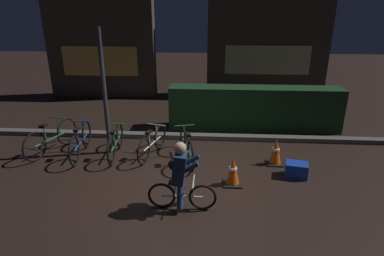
{
  "coord_description": "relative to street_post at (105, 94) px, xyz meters",
  "views": [
    {
      "loc": [
        0.62,
        -5.62,
        3.24
      ],
      "look_at": [
        0.2,
        0.6,
        0.9
      ],
      "focal_mm": 29.62,
      "sensor_mm": 36.0,
      "label": 1
    }
  ],
  "objects": [
    {
      "name": "ground_plane",
      "position": [
        1.82,
        -1.2,
        -1.45
      ],
      "size": [
        40.0,
        40.0,
        0.0
      ],
      "primitive_type": "plane",
      "color": "black"
    },
    {
      "name": "cyclist",
      "position": [
        1.93,
        -2.16,
        -0.82
      ],
      "size": [
        1.19,
        0.51,
        1.25
      ],
      "rotation": [
        0.0,
        0.0,
        -0.01
      ],
      "color": "black",
      "rests_on": "ground"
    },
    {
      "name": "blue_crate",
      "position": [
        4.19,
        -0.9,
        -1.3
      ],
      "size": [
        0.49,
        0.4,
        0.3
      ],
      "primitive_type": "cube",
      "rotation": [
        0.0,
        0.0,
        -0.2
      ],
      "color": "#193DB7",
      "rests_on": "ground"
    },
    {
      "name": "storefront_left",
      "position": [
        -1.85,
        5.3,
        0.59
      ],
      "size": [
        4.11,
        0.54,
        4.09
      ],
      "color": "#42382D",
      "rests_on": "ground"
    },
    {
      "name": "parked_bike_center_right",
      "position": [
        1.06,
        -0.11,
        -1.13
      ],
      "size": [
        0.5,
        1.48,
        0.7
      ],
      "rotation": [
        0.0,
        0.0,
        1.32
      ],
      "color": "black",
      "rests_on": "ground"
    },
    {
      "name": "parked_bike_left_mid",
      "position": [
        -0.61,
        -0.21,
        -1.1
      ],
      "size": [
        0.46,
        1.67,
        0.77
      ],
      "rotation": [
        0.0,
        0.0,
        1.68
      ],
      "color": "black",
      "rests_on": "ground"
    },
    {
      "name": "traffic_cone_near",
      "position": [
        2.87,
        -1.3,
        -1.17
      ],
      "size": [
        0.36,
        0.36,
        0.59
      ],
      "color": "black",
      "rests_on": "ground"
    },
    {
      "name": "parked_bike_leftmost",
      "position": [
        -1.38,
        -0.07,
        -1.09
      ],
      "size": [
        0.58,
        1.65,
        0.79
      ],
      "rotation": [
        0.0,
        0.0,
        1.27
      ],
      "color": "black",
      "rests_on": "ground"
    },
    {
      "name": "hedge_row",
      "position": [
        3.62,
        1.9,
        -0.84
      ],
      "size": [
        4.8,
        0.7,
        1.22
      ],
      "primitive_type": "cube",
      "color": "#19381C",
      "rests_on": "ground"
    },
    {
      "name": "street_post",
      "position": [
        0.0,
        0.0,
        0.0
      ],
      "size": [
        0.1,
        0.1,
        2.9
      ],
      "primitive_type": "cylinder",
      "color": "#2D2D33",
      "rests_on": "ground"
    },
    {
      "name": "parked_bike_right_mid",
      "position": [
        1.88,
        -0.31,
        -1.1
      ],
      "size": [
        0.53,
        1.61,
        0.76
      ],
      "rotation": [
        0.0,
        0.0,
        1.83
      ],
      "color": "black",
      "rests_on": "ground"
    },
    {
      "name": "parked_bike_center_left",
      "position": [
        0.21,
        -0.17,
        -1.12
      ],
      "size": [
        0.46,
        1.55,
        0.72
      ],
      "rotation": [
        0.0,
        0.0,
        1.65
      ],
      "color": "black",
      "rests_on": "ground"
    },
    {
      "name": "storefront_right",
      "position": [
        4.52,
        6.0,
        0.87
      ],
      "size": [
        4.65,
        0.54,
        4.67
      ],
      "color": "#42382D",
      "rests_on": "ground"
    },
    {
      "name": "traffic_cone_far",
      "position": [
        3.86,
        -0.35,
        -1.16
      ],
      "size": [
        0.36,
        0.36,
        0.6
      ],
      "color": "black",
      "rests_on": "ground"
    },
    {
      "name": "sidewalk_curb",
      "position": [
        1.82,
        1.0,
        -1.39
      ],
      "size": [
        12.0,
        0.24,
        0.12
      ],
      "primitive_type": "cube",
      "color": "#56544F",
      "rests_on": "ground"
    }
  ]
}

